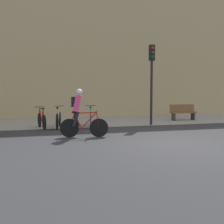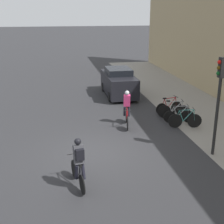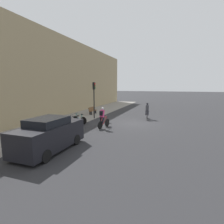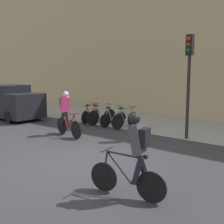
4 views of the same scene
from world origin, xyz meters
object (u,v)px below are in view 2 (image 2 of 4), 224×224
(parked_bike_0, at_px, (169,107))
(parked_car, at_px, (119,82))
(parked_bike_1, at_px, (174,110))
(parked_bike_3, at_px, (185,120))
(traffic_light_pole, at_px, (219,90))
(cyclist_grey, at_px, (79,162))
(cyclist_pink, at_px, (127,107))
(parked_bike_2, at_px, (179,115))

(parked_bike_0, xyz_separation_m, parked_car, (-4.31, -1.98, 0.50))
(parked_bike_1, height_order, parked_car, parked_car)
(parked_bike_1, height_order, parked_bike_3, parked_bike_1)
(traffic_light_pole, relative_size, parked_car, 0.91)
(parked_bike_0, height_order, parked_car, parked_car)
(traffic_light_pole, bearing_deg, cyclist_grey, -74.56)
(parked_bike_1, relative_size, parked_car, 0.40)
(parked_bike_0, xyz_separation_m, parked_bike_1, (0.74, 0.00, 0.02))
(parked_bike_3, bearing_deg, cyclist_grey, -50.89)
(parked_bike_1, height_order, traffic_light_pole, traffic_light_pole)
(parked_bike_0, relative_size, parked_bike_1, 0.94)
(parked_bike_3, relative_size, parked_car, 0.38)
(cyclist_pink, xyz_separation_m, parked_bike_0, (-1.33, 2.73, -0.55))
(parked_bike_0, distance_m, traffic_light_pole, 5.73)
(parked_bike_1, bearing_deg, parked_bike_3, 0.02)
(cyclist_grey, distance_m, parked_bike_0, 8.78)
(cyclist_grey, relative_size, parked_bike_0, 1.09)
(parked_bike_1, bearing_deg, parked_bike_0, -179.98)
(cyclist_grey, relative_size, parked_bike_1, 1.02)
(cyclist_pink, relative_size, parked_car, 0.42)
(cyclist_pink, relative_size, parked_bike_0, 1.11)
(parked_bike_3, xyz_separation_m, parked_car, (-6.54, -1.98, 0.49))
(parked_bike_1, bearing_deg, traffic_light_pole, -1.08)
(parked_bike_1, xyz_separation_m, parked_bike_3, (1.49, 0.00, -0.01))
(parked_bike_1, xyz_separation_m, parked_bike_2, (0.75, -0.00, -0.03))
(cyclist_grey, bearing_deg, parked_bike_3, 129.11)
(cyclist_grey, xyz_separation_m, parked_bike_1, (-6.02, 5.58, -0.53))
(parked_bike_3, bearing_deg, parked_bike_2, -179.90)
(parked_bike_0, bearing_deg, cyclist_grey, -39.49)
(parked_bike_0, bearing_deg, parked_bike_1, 0.02)
(traffic_light_pole, bearing_deg, parked_bike_3, 178.38)
(parked_bike_3, bearing_deg, parked_bike_0, -179.98)
(cyclist_pink, xyz_separation_m, parked_car, (-5.64, 0.75, -0.05))
(parked_car, bearing_deg, traffic_light_pole, 11.20)
(parked_bike_2, bearing_deg, cyclist_grey, -46.57)
(parked_bike_1, bearing_deg, parked_bike_2, -0.05)
(parked_car, bearing_deg, cyclist_grey, -18.00)
(parked_bike_1, relative_size, traffic_light_pole, 0.44)
(cyclist_pink, relative_size, parked_bike_1, 1.04)
(parked_car, bearing_deg, parked_bike_2, 18.82)
(cyclist_pink, relative_size, parked_bike_3, 1.09)
(parked_bike_0, distance_m, parked_bike_1, 0.74)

